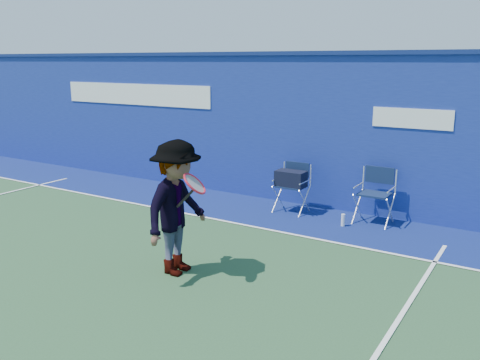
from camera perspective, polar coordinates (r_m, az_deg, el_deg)
The scene contains 8 objects.
ground at distance 7.71m, azimuth -20.34°, elevation -9.72°, with size 80.00×80.00×0.00m, color #274A2B.
stadium_wall at distance 11.14m, azimuth 0.48°, elevation 6.32°, with size 24.00×0.50×3.08m.
out_of_bounds_strip at distance 10.54m, azimuth -2.63°, elevation -2.69°, with size 24.00×1.80×0.01m, color navy.
court_lines at distance 8.05m, azimuth -16.97°, elevation -8.37°, with size 24.00×12.00×0.01m.
directors_chair_left at distance 9.94m, azimuth 5.78°, elevation -1.37°, with size 0.57×0.51×0.96m.
directors_chair_right at distance 9.55m, azimuth 14.79°, elevation -2.88°, with size 0.60×0.54×1.01m.
water_bottle at distance 9.29m, azimuth 11.49°, elevation -4.45°, with size 0.07×0.07×0.23m, color white.
tennis_player at distance 7.00m, azimuth -7.08°, elevation -3.12°, with size 0.98×1.25×1.88m.
Camera 1 is at (5.73, -4.25, 2.91)m, focal length 38.00 mm.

